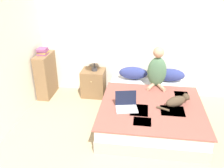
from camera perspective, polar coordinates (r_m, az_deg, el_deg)
wall_back at (r=4.87m, az=9.81°, el=11.51°), size 5.63×0.05×2.55m
bed at (r=4.28m, az=9.30°, el=-6.23°), size 1.70×2.02×0.41m
pillow_near at (r=4.89m, az=5.11°, el=2.66°), size 0.58×0.25×0.25m
pillow_far at (r=4.92m, az=13.80°, el=2.13°), size 0.58×0.25×0.25m
person_sitting at (r=4.56m, az=10.80°, el=3.46°), size 0.37×0.35×0.78m
cat_tabby at (r=4.06m, az=15.41°, el=-3.92°), size 0.55×0.40×0.19m
laptop_open at (r=3.87m, az=3.47°, el=-5.08°), size 0.40×0.36×0.26m
nightstand at (r=5.03m, az=-4.47°, el=0.30°), size 0.48×0.45×0.57m
table_lamp at (r=4.80m, az=-4.35°, el=6.63°), size 0.34×0.34×0.41m
bookshelf at (r=5.15m, az=-15.59°, el=2.08°), size 0.25×0.61×0.91m
book_stack_top at (r=4.97m, az=-16.35°, el=7.58°), size 0.20×0.23×0.13m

